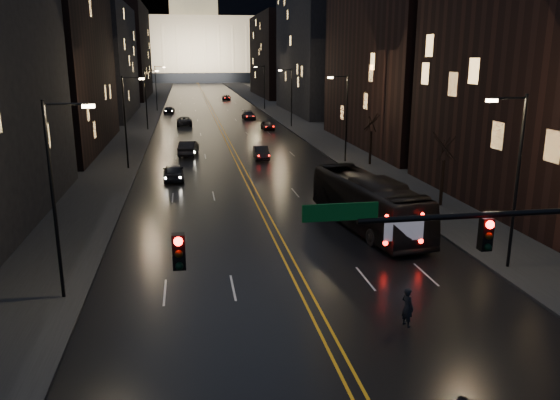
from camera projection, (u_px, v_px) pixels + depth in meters
name	position (u px, v px, depth m)	size (l,w,h in m)	color
road	(206.00, 100.00, 141.03)	(20.00, 320.00, 0.02)	black
sidewalk_left	(151.00, 100.00, 138.74)	(8.00, 320.00, 0.16)	black
sidewalk_right	(260.00, 99.00, 143.28)	(8.00, 320.00, 0.16)	black
center_line	(206.00, 99.00, 141.02)	(0.62, 320.00, 0.01)	orange
building_left_mid	(41.00, 27.00, 61.60)	(12.00, 30.00, 28.00)	black
building_left_far	(96.00, 61.00, 98.85)	(12.00, 34.00, 20.00)	black
building_left_dist	(123.00, 52.00, 144.11)	(12.00, 40.00, 24.00)	black
building_right_mid	(321.00, 45.00, 104.90)	(12.00, 34.00, 26.00)	black
building_right_dist	(280.00, 56.00, 151.17)	(12.00, 40.00, 22.00)	black
capitol	(195.00, 42.00, 251.08)	(90.00, 50.00, 58.50)	black
traffic_signal	(557.00, 245.00, 16.74)	(17.29, 0.45, 7.00)	black
streetlamp_right_near	(514.00, 174.00, 27.08)	(2.13, 0.25, 9.00)	black
streetlamp_left_near	(57.00, 191.00, 23.57)	(2.13, 0.25, 9.00)	black
streetlamp_right_mid	(345.00, 114.00, 55.68)	(2.13, 0.25, 9.00)	black
streetlamp_left_mid	(127.00, 118.00, 52.17)	(2.13, 0.25, 9.00)	black
streetlamp_right_far	(290.00, 94.00, 84.28)	(2.13, 0.25, 9.00)	black
streetlamp_left_far	(147.00, 96.00, 80.78)	(2.13, 0.25, 9.00)	black
streetlamp_right_dist	(263.00, 85.00, 112.89)	(2.13, 0.25, 9.00)	black
streetlamp_left_dist	(157.00, 86.00, 109.38)	(2.13, 0.25, 9.00)	black
tree_right_mid	(445.00, 146.00, 39.02)	(2.40, 2.40, 6.65)	black
tree_right_far	(372.00, 121.00, 54.27)	(2.40, 2.40, 6.65)	black
bus	(368.00, 203.00, 34.77)	(2.85, 12.20, 3.40)	black
oncoming_car_a	(173.00, 172.00, 48.63)	(1.80, 4.49, 1.53)	black
oncoming_car_b	(189.00, 148.00, 61.03)	(1.77, 5.07, 1.67)	black
oncoming_car_c	(184.00, 121.00, 87.60)	(2.41, 5.23, 1.45)	black
oncoming_car_d	(169.00, 110.00, 106.36)	(1.89, 4.64, 1.35)	black
receding_car_a	(261.00, 153.00, 58.80)	(1.49, 4.26, 1.40)	black
receding_car_b	(268.00, 125.00, 82.26)	(1.63, 4.05, 1.38)	black
receding_car_c	(249.00, 115.00, 95.96)	(2.00, 4.93, 1.43)	black
receding_car_d	(226.00, 98.00, 139.22)	(2.13, 4.62, 1.28)	black
pedestrian_a	(407.00, 307.00, 22.19)	(0.61, 0.40, 1.68)	black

